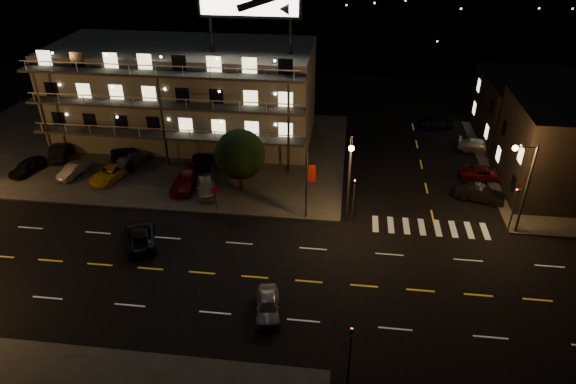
# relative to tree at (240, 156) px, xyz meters

# --- Properties ---
(ground) EXTENTS (140.00, 140.00, 0.00)m
(ground) POSITION_rel_tree_xyz_m (1.50, -12.29, -3.74)
(ground) COLOR black
(ground) RESTS_ON ground
(curb_nw) EXTENTS (44.00, 24.00, 0.15)m
(curb_nw) POSITION_rel_tree_xyz_m (-12.50, 7.71, -3.66)
(curb_nw) COLOR #31312F
(curb_nw) RESTS_ON ground
(curb_ne) EXTENTS (16.00, 24.00, 0.15)m
(curb_ne) POSITION_rel_tree_xyz_m (31.50, 7.71, -3.66)
(curb_ne) COLOR #31312F
(curb_ne) RESTS_ON ground
(motel) EXTENTS (28.00, 13.80, 18.10)m
(motel) POSITION_rel_tree_xyz_m (-8.44, 11.59, 1.61)
(motel) COLOR gray
(motel) RESTS_ON ground
(side_bldg_back) EXTENTS (14.06, 12.00, 7.00)m
(side_bldg_back) POSITION_rel_tree_xyz_m (31.49, 15.71, -0.24)
(side_bldg_back) COLOR black
(side_bldg_back) RESTS_ON ground
(streetlight_nc) EXTENTS (0.44, 1.92, 8.00)m
(streetlight_nc) POSITION_rel_tree_xyz_m (10.00, -4.35, 1.22)
(streetlight_nc) COLOR #2D2D30
(streetlight_nc) RESTS_ON ground
(streetlight_ne) EXTENTS (1.92, 0.44, 8.00)m
(streetlight_ne) POSITION_rel_tree_xyz_m (23.64, -3.99, 1.22)
(streetlight_ne) COLOR #2D2D30
(streetlight_ne) RESTS_ON ground
(signal_nw) EXTENTS (0.20, 0.27, 4.60)m
(signal_nw) POSITION_rel_tree_xyz_m (10.50, -3.79, -1.17)
(signal_nw) COLOR #2D2D30
(signal_nw) RESTS_ON ground
(signal_sw) EXTENTS (0.20, 0.27, 4.60)m
(signal_sw) POSITION_rel_tree_xyz_m (10.50, -20.79, -1.17)
(signal_sw) COLOR #2D2D30
(signal_sw) RESTS_ON ground
(signal_ne) EXTENTS (0.27, 0.20, 4.60)m
(signal_ne) POSITION_rel_tree_xyz_m (23.50, -3.79, -1.17)
(signal_ne) COLOR #2D2D30
(signal_ne) RESTS_ON ground
(banner_north) EXTENTS (0.83, 0.16, 6.40)m
(banner_north) POSITION_rel_tree_xyz_m (6.59, -3.89, -0.31)
(banner_north) COLOR #2D2D30
(banner_north) RESTS_ON ground
(stop_sign) EXTENTS (0.91, 0.11, 2.61)m
(stop_sign) POSITION_rel_tree_xyz_m (-1.50, -3.72, -2.03)
(stop_sign) COLOR #2D2D30
(stop_sign) RESTS_ON ground
(tree) EXTENTS (4.80, 4.62, 6.04)m
(tree) POSITION_rel_tree_xyz_m (0.00, 0.00, 0.00)
(tree) COLOR black
(tree) RESTS_ON curb_nw
(lot_car_0) EXTENTS (2.51, 4.26, 1.36)m
(lot_car_0) POSITION_rel_tree_xyz_m (-21.96, 0.77, -2.91)
(lot_car_0) COLOR black
(lot_car_0) RESTS_ON curb_nw
(lot_car_1) EXTENTS (2.08, 3.89, 1.22)m
(lot_car_1) POSITION_rel_tree_xyz_m (-17.09, 0.60, -2.98)
(lot_car_1) COLOR gray
(lot_car_1) RESTS_ON curb_nw
(lot_car_2) EXTENTS (3.14, 4.98, 1.28)m
(lot_car_2) POSITION_rel_tree_xyz_m (-13.20, 0.50, -2.95)
(lot_car_2) COLOR yellow
(lot_car_2) RESTS_ON curb_nw
(lot_car_3) EXTENTS (2.11, 4.92, 1.41)m
(lot_car_3) POSITION_rel_tree_xyz_m (-5.33, -0.26, -2.88)
(lot_car_3) COLOR #4F0B0C
(lot_car_3) RESTS_ON curb_nw
(lot_car_4) EXTENTS (2.92, 4.58, 1.45)m
(lot_car_4) POSITION_rel_tree_xyz_m (-3.13, -1.06, -2.86)
(lot_car_4) COLOR gray
(lot_car_4) RESTS_ON curb_nw
(lot_car_5) EXTENTS (3.00, 4.94, 1.54)m
(lot_car_5) POSITION_rel_tree_xyz_m (-20.45, 4.39, -2.82)
(lot_car_5) COLOR black
(lot_car_5) RESTS_ON curb_nw
(lot_car_6) EXTENTS (4.22, 5.92, 1.50)m
(lot_car_6) POSITION_rel_tree_xyz_m (-13.25, 3.69, -2.84)
(lot_car_6) COLOR black
(lot_car_6) RESTS_ON curb_nw
(lot_car_7) EXTENTS (3.15, 5.17, 1.40)m
(lot_car_7) POSITION_rel_tree_xyz_m (-12.19, 3.42, -2.89)
(lot_car_7) COLOR gray
(lot_car_7) RESTS_ON curb_nw
(lot_car_8) EXTENTS (2.91, 4.68, 1.49)m
(lot_car_8) POSITION_rel_tree_xyz_m (-4.96, 3.78, -2.84)
(lot_car_8) COLOR black
(lot_car_8) RESTS_ON curb_nw
(lot_car_9) EXTENTS (2.75, 4.52, 1.41)m
(lot_car_9) POSITION_rel_tree_xyz_m (-1.48, 5.17, -2.88)
(lot_car_9) COLOR #4F0B0C
(lot_car_9) RESTS_ON curb_nw
(side_car_0) EXTENTS (4.63, 2.71, 1.44)m
(side_car_0) POSITION_rel_tree_xyz_m (22.04, 1.03, -3.02)
(side_car_0) COLOR black
(side_car_0) RESTS_ON ground
(side_car_1) EXTENTS (4.76, 2.25, 1.31)m
(side_car_1) POSITION_rel_tree_xyz_m (23.26, 5.30, -3.08)
(side_car_1) COLOR #4F0B0C
(side_car_1) RESTS_ON ground
(side_car_2) EXTENTS (4.85, 2.85, 1.32)m
(side_car_2) POSITION_rel_tree_xyz_m (24.04, 11.58, -3.08)
(side_car_2) COLOR gray
(side_car_2) RESTS_ON ground
(side_car_3) EXTENTS (4.30, 2.14, 1.41)m
(side_car_3) POSITION_rel_tree_xyz_m (20.11, 17.84, -3.03)
(side_car_3) COLOR black
(side_car_3) RESTS_ON ground
(road_car_east) EXTENTS (2.16, 4.07, 1.32)m
(road_car_east) POSITION_rel_tree_xyz_m (5.04, -15.83, -3.08)
(road_car_east) COLOR gray
(road_car_east) RESTS_ON ground
(road_car_west) EXTENTS (4.09, 5.54, 1.40)m
(road_car_west) POSITION_rel_tree_xyz_m (-6.37, -9.23, -3.04)
(road_car_west) COLOR black
(road_car_west) RESTS_ON ground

